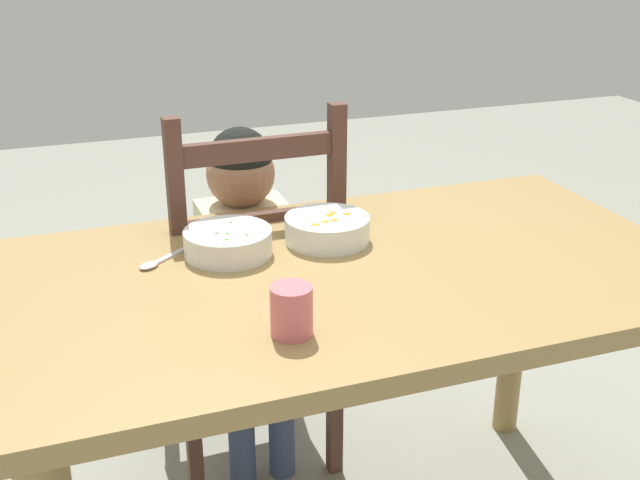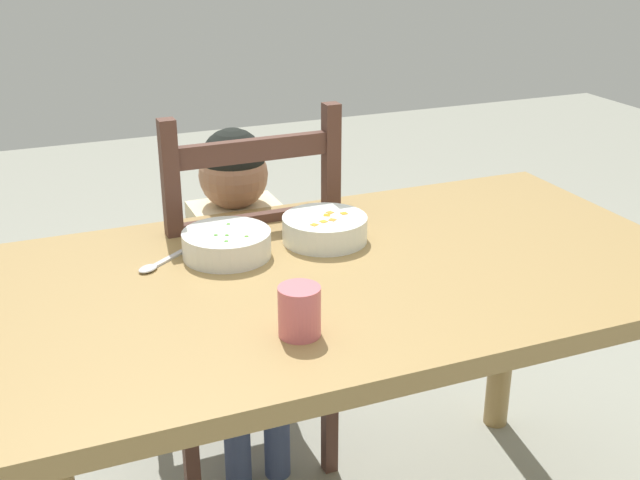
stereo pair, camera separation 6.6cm
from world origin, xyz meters
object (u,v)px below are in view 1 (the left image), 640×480
at_px(dining_table, 352,316).
at_px(spoon, 156,262).
at_px(drinking_cup, 292,311).
at_px(child_figure, 246,254).
at_px(bowl_of_carrots, 328,228).
at_px(bowl_of_peas, 228,241).
at_px(dining_chair, 249,309).

distance_m(dining_table, spoon, 0.42).
xyz_separation_m(spoon, drinking_cup, (0.17, -0.37, 0.04)).
bearing_deg(child_figure, spoon, -131.99).
bearing_deg(bowl_of_carrots, dining_table, -91.12).
bearing_deg(bowl_of_peas, dining_table, -34.31).
distance_m(dining_table, bowl_of_carrots, 0.21).
distance_m(dining_chair, bowl_of_carrots, 0.45).
xyz_separation_m(dining_table, bowl_of_peas, (-0.22, 0.15, 0.14)).
height_order(spoon, drinking_cup, drinking_cup).
relative_size(bowl_of_carrots, drinking_cup, 2.08).
xyz_separation_m(dining_chair, bowl_of_carrots, (0.11, -0.29, 0.32)).
bearing_deg(bowl_of_carrots, dining_chair, 110.71).
height_order(child_figure, spoon, child_figure).
bearing_deg(child_figure, dining_chair, 25.01).
xyz_separation_m(bowl_of_carrots, drinking_cup, (-0.20, -0.37, 0.01)).
height_order(child_figure, bowl_of_peas, child_figure).
bearing_deg(child_figure, bowl_of_carrots, -69.14).
xyz_separation_m(dining_chair, spoon, (-0.26, -0.29, 0.30)).
bearing_deg(dining_table, spoon, 157.95).
xyz_separation_m(dining_chair, drinking_cup, (-0.09, -0.66, 0.34)).
relative_size(dining_table, bowl_of_peas, 7.64).
relative_size(dining_chair, spoon, 8.42).
bearing_deg(spoon, child_figure, 48.01).
distance_m(dining_chair, drinking_cup, 0.75).
bearing_deg(dining_table, child_figure, 103.78).
xyz_separation_m(bowl_of_peas, drinking_cup, (0.02, -0.37, 0.02)).
distance_m(bowl_of_carrots, drinking_cup, 0.42).
relative_size(dining_table, bowl_of_carrots, 7.62).
bearing_deg(dining_chair, bowl_of_peas, -110.96).
bearing_deg(bowl_of_peas, drinking_cup, -86.92).
bearing_deg(dining_table, dining_chair, 103.67).
relative_size(dining_table, spoon, 11.65).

